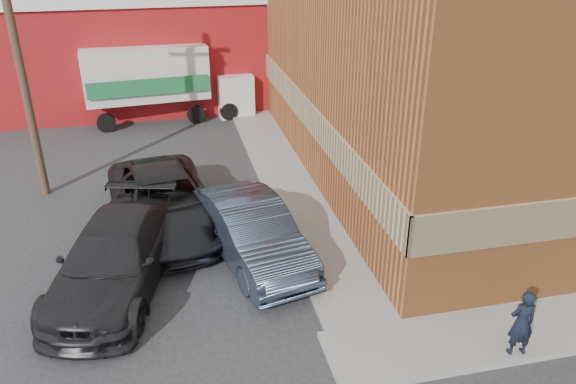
{
  "coord_description": "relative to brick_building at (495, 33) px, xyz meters",
  "views": [
    {
      "loc": [
        -3.29,
        -9.42,
        8.31
      ],
      "look_at": [
        -0.31,
        3.77,
        1.75
      ],
      "focal_mm": 35.0,
      "sensor_mm": 36.0,
      "label": 1
    }
  ],
  "objects": [
    {
      "name": "box_truck",
      "position": [
        -11.83,
        7.06,
        -2.71
      ],
      "size": [
        7.09,
        2.67,
        3.42
      ],
      "rotation": [
        0.0,
        0.0,
        0.09
      ],
      "color": "silver",
      "rests_on": "ground"
    },
    {
      "name": "sidewalk_west",
      "position": [
        -7.9,
        0.0,
        -4.62
      ],
      "size": [
        1.8,
        18.0,
        0.12
      ],
      "primitive_type": "cube",
      "color": "gray",
      "rests_on": "ground"
    },
    {
      "name": "utility_pole",
      "position": [
        -16.0,
        0.0,
        0.06
      ],
      "size": [
        2.0,
        0.26,
        9.0
      ],
      "color": "#4D3626",
      "rests_on": "ground"
    },
    {
      "name": "ground",
      "position": [
        -8.5,
        -9.0,
        -4.68
      ],
      "size": [
        90.0,
        90.0,
        0.0
      ],
      "primitive_type": "plane",
      "color": "#28282B",
      "rests_on": "ground"
    },
    {
      "name": "suv_a",
      "position": [
        -12.09,
        -3.22,
        -3.85
      ],
      "size": [
        3.67,
        6.37,
        1.67
      ],
      "primitive_type": "imported",
      "rotation": [
        0.0,
        0.0,
        0.15
      ],
      "color": "black",
      "rests_on": "ground"
    },
    {
      "name": "man",
      "position": [
        -5.1,
        -10.55,
        -3.79
      ],
      "size": [
        0.59,
        0.42,
        1.55
      ],
      "primitive_type": "imported",
      "rotation": [
        0.0,
        0.0,
        3.06
      ],
      "color": "black",
      "rests_on": "sidewalk_south"
    },
    {
      "name": "brick_building",
      "position": [
        0.0,
        0.0,
        0.0
      ],
      "size": [
        14.25,
        18.25,
        9.36
      ],
      "color": "#A55A2A",
      "rests_on": "ground"
    },
    {
      "name": "suv_b",
      "position": [
        -13.37,
        -6.04,
        -3.85
      ],
      "size": [
        3.71,
        6.14,
        1.67
      ],
      "primitive_type": "imported",
      "rotation": [
        0.0,
        0.0,
        -0.26
      ],
      "color": "black",
      "rests_on": "ground"
    },
    {
      "name": "warehouse",
      "position": [
        -14.5,
        11.0,
        -1.87
      ],
      "size": [
        16.3,
        8.3,
        5.6
      ],
      "color": "maroon",
      "rests_on": "ground"
    },
    {
      "name": "sedan",
      "position": [
        -9.84,
        -5.55,
        -3.85
      ],
      "size": [
        2.85,
        5.3,
        1.66
      ],
      "primitive_type": "imported",
      "rotation": [
        0.0,
        0.0,
        0.23
      ],
      "color": "#2F3C4F",
      "rests_on": "ground"
    }
  ]
}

